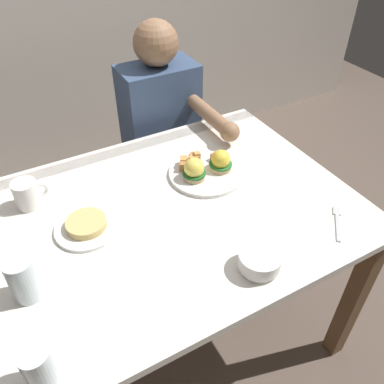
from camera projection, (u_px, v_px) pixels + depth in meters
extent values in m
plane|color=brown|center=(177.00, 329.00, 1.77)|extent=(6.00, 6.00, 0.00)
cube|color=white|center=(172.00, 212.00, 1.30)|extent=(1.20, 0.90, 0.03)
cube|color=#B23838|center=(240.00, 300.00, 1.02)|extent=(1.20, 0.06, 0.00)
cube|color=#B23838|center=(127.00, 149.00, 1.56)|extent=(1.20, 0.06, 0.00)
cube|color=brown|center=(353.00, 299.00, 1.47)|extent=(0.06, 0.06, 0.71)
cube|color=brown|center=(11.00, 264.00, 1.60)|extent=(0.06, 0.06, 0.71)
cube|color=brown|center=(235.00, 183.00, 2.01)|extent=(0.06, 0.06, 0.71)
cylinder|color=white|center=(206.00, 173.00, 1.43)|extent=(0.27, 0.27, 0.01)
cylinder|color=tan|center=(194.00, 176.00, 1.39)|extent=(0.08, 0.08, 0.02)
cylinder|color=#236028|center=(194.00, 173.00, 1.38)|extent=(0.08, 0.08, 0.01)
sphere|color=#F7DB56|center=(194.00, 168.00, 1.37)|extent=(0.07, 0.07, 0.07)
cylinder|color=tan|center=(220.00, 167.00, 1.43)|extent=(0.08, 0.08, 0.02)
cylinder|color=#286B2D|center=(221.00, 164.00, 1.42)|extent=(0.08, 0.08, 0.01)
sphere|color=yellow|center=(221.00, 159.00, 1.41)|extent=(0.07, 0.07, 0.07)
cube|color=#AD7038|center=(184.00, 167.00, 1.42)|extent=(0.04, 0.04, 0.03)
cube|color=tan|center=(194.00, 159.00, 1.46)|extent=(0.04, 0.04, 0.03)
cube|color=tan|center=(184.00, 161.00, 1.45)|extent=(0.03, 0.03, 0.03)
cube|color=#B77A42|center=(193.00, 157.00, 1.47)|extent=(0.04, 0.04, 0.03)
cube|color=#AD7038|center=(215.00, 157.00, 1.47)|extent=(0.03, 0.03, 0.03)
cube|color=tan|center=(183.00, 162.00, 1.43)|extent=(0.03, 0.03, 0.04)
cube|color=#AD7038|center=(196.00, 157.00, 1.47)|extent=(0.03, 0.03, 0.03)
cube|color=tan|center=(197.00, 156.00, 1.46)|extent=(0.02, 0.02, 0.03)
cylinder|color=white|center=(259.00, 266.00, 1.10)|extent=(0.10, 0.10, 0.01)
cylinder|color=white|center=(260.00, 260.00, 1.08)|extent=(0.12, 0.12, 0.04)
cube|color=#B7E093|center=(259.00, 263.00, 1.07)|extent=(0.03, 0.03, 0.02)
cube|color=#EA6B70|center=(253.00, 254.00, 1.11)|extent=(0.03, 0.03, 0.02)
cube|color=#F4A85B|center=(258.00, 258.00, 1.08)|extent=(0.04, 0.04, 0.03)
cube|color=#B7E093|center=(262.00, 260.00, 1.08)|extent=(0.03, 0.03, 0.02)
cylinder|color=white|center=(27.00, 194.00, 1.27)|extent=(0.08, 0.08, 0.09)
cylinder|color=black|center=(23.00, 184.00, 1.25)|extent=(0.07, 0.07, 0.01)
torus|color=white|center=(40.00, 190.00, 1.29)|extent=(0.06, 0.01, 0.06)
cube|color=silver|center=(338.00, 228.00, 1.22)|extent=(0.09, 0.10, 0.00)
cube|color=silver|center=(337.00, 211.00, 1.28)|extent=(0.04, 0.04, 0.00)
cylinder|color=silver|center=(24.00, 278.00, 0.99)|extent=(0.08, 0.08, 0.13)
cylinder|color=silver|center=(26.00, 282.00, 1.00)|extent=(0.07, 0.07, 0.10)
cylinder|color=silver|center=(39.00, 367.00, 0.82)|extent=(0.07, 0.07, 0.12)
cylinder|color=silver|center=(42.00, 373.00, 0.84)|extent=(0.06, 0.06, 0.07)
cylinder|color=white|center=(87.00, 228.00, 1.21)|extent=(0.20, 0.20, 0.01)
cylinder|color=#DBBC70|center=(86.00, 224.00, 1.20)|extent=(0.12, 0.12, 0.02)
cylinder|color=#33333D|center=(157.00, 211.00, 2.04)|extent=(0.11, 0.11, 0.45)
cylinder|color=#33333D|center=(188.00, 200.00, 2.10)|extent=(0.11, 0.11, 0.45)
cube|color=#384C70|center=(160.00, 117.00, 1.83)|extent=(0.34, 0.20, 0.50)
sphere|color=#936B4C|center=(156.00, 43.00, 1.61)|extent=(0.19, 0.19, 0.19)
cylinder|color=#936B4C|center=(210.00, 115.00, 1.64)|extent=(0.06, 0.30, 0.06)
sphere|color=#936B4C|center=(230.00, 132.00, 1.54)|extent=(0.08, 0.08, 0.08)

